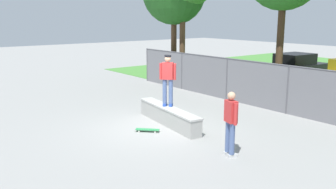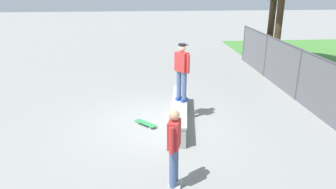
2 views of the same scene
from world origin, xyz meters
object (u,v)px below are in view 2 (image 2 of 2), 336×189
Objects in this scene: skateboard at (146,123)px; concrete_ledge at (179,112)px; skateboarder at (182,70)px; bystander at (174,146)px.

concrete_ledge is at bearing 102.74° from skateboard.
bystander is at bearing -9.72° from skateboarder.
skateboard is (0.24, -1.08, -0.25)m from concrete_ledge.
concrete_ledge is 2.00× the size of skateboarder.
bystander is at bearing -8.82° from concrete_ledge.
bystander is at bearing 9.72° from skateboard.
concrete_ledge is 2.02× the size of bystander.
skateboard is 3.37m from bystander.
skateboarder reaches higher than skateboard.
skateboard is (0.39, -1.16, -1.59)m from skateboarder.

